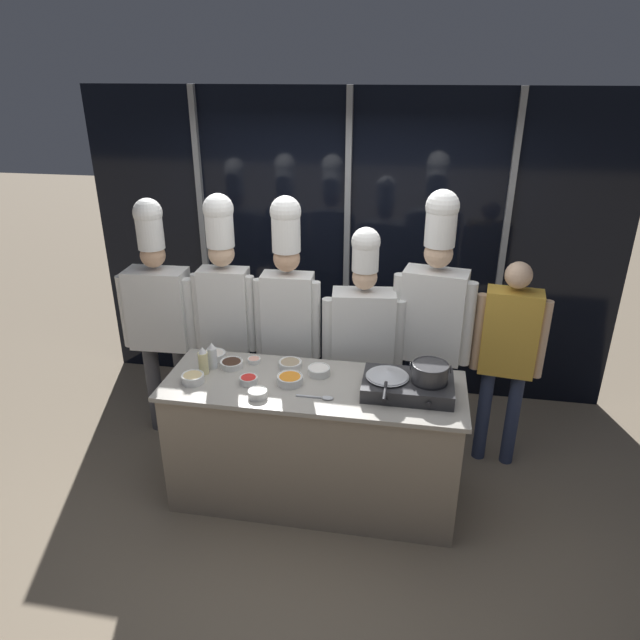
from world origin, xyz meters
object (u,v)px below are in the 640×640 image
at_px(prep_bowl_shrimp, 254,360).
at_px(chef_sous, 225,300).
at_px(frying_pan, 387,374).
at_px(serving_spoon_slotted, 322,398).
at_px(portable_stove, 408,386).
at_px(squeeze_bottle_oil, 203,361).
at_px(chef_head, 159,309).
at_px(prep_bowl_rice, 319,370).
at_px(stock_pot, 430,372).
at_px(prep_bowl_carrots, 290,379).
at_px(chef_line, 288,307).
at_px(prep_bowl_onion, 215,355).
at_px(chef_apprentice, 433,312).
at_px(squeeze_bottle_clear, 212,356).
at_px(prep_bowl_garlic, 258,393).
at_px(prep_bowl_soy_glaze, 232,363).
at_px(person_guest, 508,346).
at_px(prep_bowl_bell_pepper, 249,380).
at_px(chef_pastry, 363,333).
at_px(prep_bowl_mushrooms, 290,364).
at_px(prep_bowl_ginger, 193,378).

bearing_deg(prep_bowl_shrimp, chef_sous, 130.10).
xyz_separation_m(frying_pan, serving_spoon_slotted, (-0.39, -0.16, -0.12)).
relative_size(portable_stove, squeeze_bottle_oil, 2.89).
bearing_deg(chef_head, prep_bowl_rice, 157.77).
bearing_deg(prep_bowl_rice, stock_pot, -10.40).
height_order(prep_bowl_carrots, chef_line, chef_line).
xyz_separation_m(stock_pot, prep_bowl_onion, (-1.50, 0.23, -0.14)).
xyz_separation_m(prep_bowl_onion, chef_apprentice, (1.51, 0.45, 0.26)).
xyz_separation_m(squeeze_bottle_clear, prep_bowl_onion, (-0.03, 0.13, -0.06)).
xyz_separation_m(prep_bowl_garlic, serving_spoon_slotted, (0.40, 0.05, -0.02)).
distance_m(chef_head, chef_apprentice, 2.09).
bearing_deg(prep_bowl_soy_glaze, stock_pot, -5.82).
xyz_separation_m(stock_pot, person_guest, (0.56, 0.67, -0.10)).
bearing_deg(chef_sous, prep_bowl_soy_glaze, 108.95).
bearing_deg(prep_bowl_carrots, chef_line, 103.71).
relative_size(prep_bowl_rice, prep_bowl_carrots, 0.88).
bearing_deg(serving_spoon_slotted, prep_bowl_rice, 103.92).
xyz_separation_m(stock_pot, prep_bowl_bell_pepper, (-1.16, -0.06, -0.14)).
bearing_deg(chef_sous, portable_stove, 153.25).
xyz_separation_m(serving_spoon_slotted, chef_pastry, (0.17, 0.77, 0.10)).
bearing_deg(prep_bowl_soy_glaze, prep_bowl_mushrooms, 9.66).
bearing_deg(squeeze_bottle_oil, prep_bowl_rice, 8.42).
relative_size(prep_bowl_shrimp, chef_sous, 0.05).
bearing_deg(squeeze_bottle_clear, prep_bowl_shrimp, 25.21).
relative_size(portable_stove, chef_apprentice, 0.27).
bearing_deg(prep_bowl_garlic, chef_sous, 119.94).
bearing_deg(prep_bowl_ginger, prep_bowl_carrots, 8.43).
bearing_deg(serving_spoon_slotted, prep_bowl_carrots, 148.48).
relative_size(stock_pot, prep_bowl_ginger, 1.70).
xyz_separation_m(squeeze_bottle_clear, prep_bowl_soy_glaze, (0.12, 0.03, -0.06)).
distance_m(squeeze_bottle_oil, chef_apprentice, 1.66).
bearing_deg(stock_pot, chef_pastry, 128.39).
xyz_separation_m(serving_spoon_slotted, person_guest, (1.21, 0.83, 0.06)).
relative_size(squeeze_bottle_clear, chef_sous, 0.09).
bearing_deg(prep_bowl_shrimp, chef_apprentice, 20.45).
bearing_deg(prep_bowl_bell_pepper, prep_bowl_mushrooms, 50.33).
relative_size(squeeze_bottle_oil, prep_bowl_garlic, 1.60).
xyz_separation_m(stock_pot, prep_bowl_shrimp, (-1.21, 0.23, -0.15)).
relative_size(stock_pot, prep_bowl_carrots, 1.48).
distance_m(chef_apprentice, person_guest, 0.59).
bearing_deg(chef_pastry, chef_head, -7.23).
height_order(prep_bowl_shrimp, prep_bowl_mushrooms, prep_bowl_mushrooms).
relative_size(squeeze_bottle_clear, prep_bowl_onion, 1.21).
xyz_separation_m(prep_bowl_rice, prep_bowl_mushrooms, (-0.21, 0.07, -0.01)).
xyz_separation_m(prep_bowl_rice, prep_bowl_bell_pepper, (-0.43, -0.19, -0.00)).
relative_size(prep_bowl_onion, serving_spoon_slotted, 0.66).
height_order(stock_pot, chef_head, chef_head).
bearing_deg(prep_bowl_shrimp, chef_head, 155.44).
distance_m(stock_pot, chef_line, 1.21).
bearing_deg(chef_head, prep_bowl_onion, 143.70).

